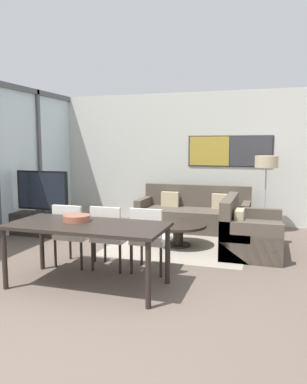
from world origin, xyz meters
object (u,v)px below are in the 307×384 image
at_px(tv_console, 44,224).
at_px(dining_table, 87,230).
at_px(television, 42,193).
at_px(dining_chair_right, 149,236).
at_px(fruit_bowl, 77,218).
at_px(dining_chair_centre, 110,234).
at_px(floor_lamp, 266,166).
at_px(sofa_main, 194,215).
at_px(sofa_side, 247,234).
at_px(dining_chair_left, 72,231).
at_px(coffee_table, 178,229).

relative_size(tv_console, dining_table, 0.64).
height_order(television, dining_table, television).
relative_size(television, dining_chair_right, 1.20).
bearing_deg(dining_chair_right, fruit_bowl, -143.10).
xyz_separation_m(tv_console, dining_chair_centre, (1.99, -1.41, 0.29)).
bearing_deg(fruit_bowl, floor_lamp, 57.30).
bearing_deg(dining_chair_right, tv_console, 151.42).
relative_size(television, sofa_main, 0.48).
relative_size(sofa_main, dining_table, 1.16).
height_order(sofa_main, dining_table, sofa_main).
bearing_deg(tv_console, sofa_side, 0.32).
distance_m(sofa_side, dining_chair_right, 1.84).
height_order(dining_chair_right, fruit_bowl, dining_chair_right).
bearing_deg(dining_table, sofa_side, 50.28).
height_order(sofa_side, dining_chair_centre, dining_chair_centre).
relative_size(television, dining_table, 0.56).
relative_size(dining_chair_right, floor_lamp, 0.59).
bearing_deg(dining_chair_left, sofa_side, 32.87).
distance_m(coffee_table, dining_chair_left, 1.88).
bearing_deg(dining_table, dining_chair_right, 50.80).
bearing_deg(dining_chair_left, coffee_table, 51.86).
bearing_deg(dining_table, dining_chair_left, 132.14).
bearing_deg(fruit_bowl, sofa_side, 45.61).
relative_size(tv_console, dining_chair_centre, 1.38).
bearing_deg(sofa_side, television, 90.31).
height_order(tv_console, floor_lamp, floor_lamp).
bearing_deg(television, tv_console, -90.00).
xyz_separation_m(sofa_main, floor_lamp, (1.35, 0.07, 1.01)).
bearing_deg(floor_lamp, dining_chair_centre, -124.70).
height_order(dining_table, dining_chair_left, dining_chair_left).
height_order(tv_console, sofa_main, sofa_main).
bearing_deg(tv_console, television, 90.00).
bearing_deg(floor_lamp, dining_table, -119.45).
xyz_separation_m(sofa_main, dining_chair_right, (-0.05, -2.72, 0.22)).
xyz_separation_m(sofa_side, dining_chair_centre, (-1.72, -1.43, 0.22)).
distance_m(coffee_table, dining_chair_centre, 1.57).
height_order(sofa_main, fruit_bowl, sofa_main).
bearing_deg(tv_console, floor_lamp, 19.72).
xyz_separation_m(tv_console, dining_table, (1.99, -2.05, 0.48)).
relative_size(sofa_side, coffee_table, 1.47).
bearing_deg(sofa_main, dining_table, -100.06).
relative_size(coffee_table, fruit_bowl, 2.85).
bearing_deg(coffee_table, dining_chair_centre, -112.82).
distance_m(television, fruit_bowl, 2.64).
distance_m(sofa_side, dining_table, 2.73).
distance_m(sofa_main, dining_chair_right, 2.73).
bearing_deg(dining_table, coffee_table, 73.79).
height_order(dining_chair_centre, fruit_bowl, dining_chair_centre).
relative_size(dining_table, dining_chair_right, 2.15).
height_order(television, sofa_side, television).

